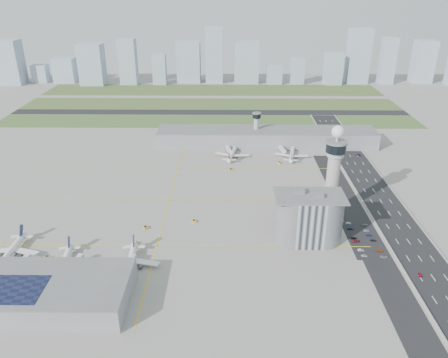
{
  "coord_description": "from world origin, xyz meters",
  "views": [
    {
      "loc": [
        3.26,
        -254.27,
        147.99
      ],
      "look_at": [
        0.0,
        35.0,
        15.0
      ],
      "focal_mm": 35.0,
      "sensor_mm": 36.0,
      "label": 1
    }
  ],
  "objects_px": {
    "tug_2": "(145,227)",
    "car_hw_1": "(376,193)",
    "airplane_near_a": "(9,249)",
    "car_lot_0": "(364,256)",
    "car_lot_6": "(384,257)",
    "car_lot_10": "(367,231)",
    "tug_5": "(279,163)",
    "jet_bridge_near_1": "(70,272)",
    "tug_1": "(136,243)",
    "car_lot_1": "(361,250)",
    "airplane_near_c": "(130,260)",
    "car_lot_7": "(379,250)",
    "airplane_near_b": "(63,260)",
    "car_lot_9": "(369,235)",
    "car_lot_2": "(356,241)",
    "car_lot_11": "(366,225)",
    "airplane_far_b": "(292,152)",
    "car_lot_3": "(354,238)",
    "airplane_far_a": "(232,151)",
    "control_tower": "(334,169)",
    "jet_bridge_near_0": "(15,272)",
    "jet_bridge_near_2": "(125,273)",
    "tug_3": "(194,221)",
    "admin_building": "(308,218)",
    "car_lot_5": "(348,223)",
    "car_hw_2": "(359,155)",
    "jet_bridge_far_1": "(280,148)",
    "secondary_tower": "(256,126)",
    "tug_4": "(231,169)",
    "jet_bridge_far_0": "(227,148)",
    "car_hw_4": "(328,134)",
    "tug_0": "(47,257)",
    "car_hw_0": "(420,275)",
    "car_lot_4": "(350,229)"
  },
  "relations": [
    {
      "from": "airplane_near_b",
      "to": "car_lot_11",
      "type": "bearing_deg",
      "value": 97.83
    },
    {
      "from": "airplane_far_b",
      "to": "tug_0",
      "type": "bearing_deg",
      "value": 145.55
    },
    {
      "from": "airplane_near_a",
      "to": "car_lot_0",
      "type": "bearing_deg",
      "value": 90.46
    },
    {
      "from": "car_lot_1",
      "to": "car_lot_7",
      "type": "distance_m",
      "value": 10.88
    },
    {
      "from": "car_lot_9",
      "to": "car_lot_2",
      "type": "bearing_deg",
      "value": 127.77
    },
    {
      "from": "tug_5",
      "to": "airplane_near_a",
      "type": "bearing_deg",
      "value": -115.31
    },
    {
      "from": "tug_1",
      "to": "tug_3",
      "type": "height_order",
      "value": "tug_1"
    },
    {
      "from": "car_lot_11",
      "to": "airplane_near_c",
      "type": "bearing_deg",
      "value": 109.08
    },
    {
      "from": "jet_bridge_near_2",
      "to": "car_lot_11",
      "type": "distance_m",
      "value": 156.95
    },
    {
      "from": "airplane_near_b",
      "to": "jet_bridge_far_0",
      "type": "xyz_separation_m",
      "value": [
        90.78,
        185.31,
        -2.29
      ]
    },
    {
      "from": "jet_bridge_far_1",
      "to": "car_lot_6",
      "type": "height_order",
      "value": "jet_bridge_far_1"
    },
    {
      "from": "car_lot_0",
      "to": "car_lot_11",
      "type": "bearing_deg",
      "value": -9.66
    },
    {
      "from": "jet_bridge_near_0",
      "to": "tug_1",
      "type": "relative_size",
      "value": 4.35
    },
    {
      "from": "tug_2",
      "to": "car_lot_7",
      "type": "relative_size",
      "value": 0.74
    },
    {
      "from": "airplane_near_a",
      "to": "tug_0",
      "type": "distance_m",
      "value": 22.55
    },
    {
      "from": "airplane_near_c",
      "to": "jet_bridge_near_1",
      "type": "xyz_separation_m",
      "value": [
        -31.39,
        -8.0,
        -2.58
      ]
    },
    {
      "from": "car_lot_7",
      "to": "car_lot_10",
      "type": "relative_size",
      "value": 1.16
    },
    {
      "from": "airplane_far_a",
      "to": "car_hw_0",
      "type": "bearing_deg",
      "value": -139.3
    },
    {
      "from": "tug_3",
      "to": "car_lot_5",
      "type": "height_order",
      "value": "tug_3"
    },
    {
      "from": "tug_1",
      "to": "car_lot_1",
      "type": "bearing_deg",
      "value": 17.13
    },
    {
      "from": "jet_bridge_far_1",
      "to": "car_hw_4",
      "type": "height_order",
      "value": "jet_bridge_far_1"
    },
    {
      "from": "control_tower",
      "to": "car_lot_7",
      "type": "xyz_separation_m",
      "value": [
        21.53,
        -42.76,
        -34.38
      ]
    },
    {
      "from": "car_lot_4",
      "to": "car_hw_0",
      "type": "height_order",
      "value": "car_lot_4"
    },
    {
      "from": "admin_building",
      "to": "car_hw_0",
      "type": "height_order",
      "value": "admin_building"
    },
    {
      "from": "tug_5",
      "to": "car_hw_2",
      "type": "relative_size",
      "value": 0.71
    },
    {
      "from": "car_lot_3",
      "to": "tug_0",
      "type": "bearing_deg",
      "value": 91.02
    },
    {
      "from": "car_hw_1",
      "to": "jet_bridge_far_0",
      "type": "bearing_deg",
      "value": 137.17
    },
    {
      "from": "airplane_far_a",
      "to": "tug_4",
      "type": "height_order",
      "value": "airplane_far_a"
    },
    {
      "from": "airplane_far_a",
      "to": "car_lot_3",
      "type": "relative_size",
      "value": 9.71
    },
    {
      "from": "airplane_far_b",
      "to": "airplane_far_a",
      "type": "bearing_deg",
      "value": 100.08
    },
    {
      "from": "car_hw_1",
      "to": "admin_building",
      "type": "bearing_deg",
      "value": -138.65
    },
    {
      "from": "airplane_near_b",
      "to": "car_lot_11",
      "type": "height_order",
      "value": "airplane_near_b"
    },
    {
      "from": "jet_bridge_far_1",
      "to": "car_lot_2",
      "type": "distance_m",
      "value": 159.39
    },
    {
      "from": "airplane_near_c",
      "to": "car_lot_3",
      "type": "bearing_deg",
      "value": 99.66
    },
    {
      "from": "car_lot_6",
      "to": "car_lot_10",
      "type": "height_order",
      "value": "car_lot_6"
    },
    {
      "from": "car_lot_7",
      "to": "airplane_near_b",
      "type": "bearing_deg",
      "value": 99.99
    },
    {
      "from": "tug_5",
      "to": "car_lot_6",
      "type": "height_order",
      "value": "tug_5"
    },
    {
      "from": "admin_building",
      "to": "airplane_near_b",
      "type": "relative_size",
      "value": 1.14
    },
    {
      "from": "airplane_near_c",
      "to": "jet_bridge_near_1",
      "type": "height_order",
      "value": "airplane_near_c"
    },
    {
      "from": "airplane_near_b",
      "to": "jet_bridge_far_1",
      "type": "xyz_separation_m",
      "value": [
        140.78,
        185.31,
        -2.29
      ]
    },
    {
      "from": "tug_2",
      "to": "car_hw_1",
      "type": "bearing_deg",
      "value": 159.8
    },
    {
      "from": "car_lot_0",
      "to": "jet_bridge_near_1",
      "type": "bearing_deg",
      "value": 104.39
    },
    {
      "from": "airplane_far_b",
      "to": "car_lot_1",
      "type": "xyz_separation_m",
      "value": [
        21.75,
        -150.74,
        -4.35
      ]
    },
    {
      "from": "tug_1",
      "to": "tug_2",
      "type": "distance_m",
      "value": 18.96
    },
    {
      "from": "car_lot_0",
      "to": "car_lot_10",
      "type": "distance_m",
      "value": 29.74
    },
    {
      "from": "airplane_near_c",
      "to": "car_lot_6",
      "type": "bearing_deg",
      "value": 90.76
    },
    {
      "from": "control_tower",
      "to": "jet_bridge_near_0",
      "type": "distance_m",
      "value": 200.06
    },
    {
      "from": "secondary_tower",
      "to": "car_hw_1",
      "type": "xyz_separation_m",
      "value": [
        84.72,
        -108.0,
        -18.23
      ]
    },
    {
      "from": "airplane_far_b",
      "to": "tug_4",
      "type": "relative_size",
      "value": 12.54
    },
    {
      "from": "jet_bridge_near_1",
      "to": "car_lot_11",
      "type": "height_order",
      "value": "jet_bridge_near_1"
    }
  ]
}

